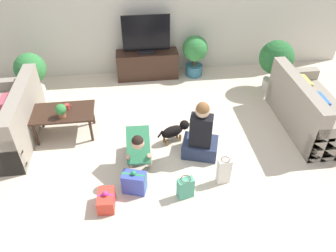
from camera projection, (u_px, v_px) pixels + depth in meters
ground_plane at (166, 150)px, 5.13m from camera, size 16.00×16.00×0.00m
wall_back at (150, 10)px, 6.38m from camera, size 8.40×0.06×2.60m
sofa_left at (9, 123)px, 5.16m from camera, size 0.85×1.76×0.87m
sofa_right at (309, 111)px, 5.42m from camera, size 0.85×1.76×0.87m
coffee_table at (63, 114)px, 5.20m from camera, size 0.97×0.58×0.44m
tv_console at (147, 65)px, 6.78m from camera, size 1.26×0.42×0.55m
tv at (146, 36)px, 6.40m from camera, size 0.94×0.20×0.76m
potted_plant_corner_left at (31, 71)px, 5.99m from camera, size 0.56×0.56×0.89m
potted_plant_back_right at (195, 52)px, 6.69m from camera, size 0.52×0.52×0.86m
potted_plant_corner_right at (276, 60)px, 6.16m from camera, size 0.64×0.64×1.00m
person_kneeling at (139, 147)px, 4.68m from camera, size 0.36×0.81×0.78m
person_sitting at (201, 136)px, 4.82m from camera, size 0.62×0.58×0.97m
dog at (175, 130)px, 5.18m from camera, size 0.55×0.31×0.32m
gift_box_a at (106, 200)px, 4.21m from camera, size 0.23×0.33×0.27m
gift_box_b at (134, 182)px, 4.38m from camera, size 0.35×0.27×0.37m
gift_bag_a at (224, 171)px, 4.48m from camera, size 0.19×0.13×0.42m
gift_bag_b at (185, 188)px, 4.30m from camera, size 0.23×0.16×0.33m
mug at (67, 107)px, 5.20m from camera, size 0.12×0.08×0.09m
tabletop_plant at (61, 110)px, 4.99m from camera, size 0.17×0.17×0.22m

